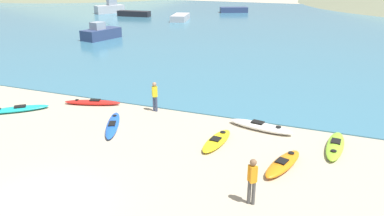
{
  "coord_description": "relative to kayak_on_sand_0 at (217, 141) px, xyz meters",
  "views": [
    {
      "loc": [
        8.5,
        -7.99,
        7.59
      ],
      "look_at": [
        1.65,
        9.54,
        0.5
      ],
      "focal_mm": 35.0,
      "sensor_mm": 36.0,
      "label": 1
    }
  ],
  "objects": [
    {
      "name": "moored_boat_0",
      "position": [
        -13.37,
        51.61,
        0.39
      ],
      "size": [
        5.12,
        3.62,
        0.92
      ],
      "color": "navy",
      "rests_on": "bay_water"
    },
    {
      "name": "moored_boat_3",
      "position": [
        -33.35,
        42.65,
        0.73
      ],
      "size": [
        4.38,
        5.18,
        2.28
      ],
      "color": "#B2B2B7",
      "rests_on": "bay_water"
    },
    {
      "name": "kayak_on_sand_4",
      "position": [
        1.56,
        2.27,
        0.05
      ],
      "size": [
        3.39,
        1.34,
        0.4
      ],
      "color": "white",
      "rests_on": "ground_plane"
    },
    {
      "name": "moored_boat_4",
      "position": [
        -18.04,
        38.2,
        0.38
      ],
      "size": [
        3.19,
        5.51,
        0.89
      ],
      "color": "#B2B2B7",
      "rests_on": "bay_water"
    },
    {
      "name": "kayak_on_sand_2",
      "position": [
        5.09,
        1.4,
        0.01
      ],
      "size": [
        0.93,
        3.17,
        0.33
      ],
      "color": "#8CCC2D",
      "rests_on": "ground_plane"
    },
    {
      "name": "ground_plane",
      "position": [
        -3.9,
        -6.91,
        -0.13
      ],
      "size": [
        400.0,
        400.0,
        0.0
      ],
      "primitive_type": "plane",
      "color": "tan"
    },
    {
      "name": "moored_boat_1",
      "position": [
        -20.16,
        20.51,
        0.6
      ],
      "size": [
        2.88,
        4.78,
        1.91
      ],
      "color": "navy",
      "rests_on": "bay_water"
    },
    {
      "name": "kayak_on_sand_1",
      "position": [
        -5.47,
        -0.15,
        0.0
      ],
      "size": [
        2.03,
        3.32,
        0.3
      ],
      "color": "blue",
      "rests_on": "ground_plane"
    },
    {
      "name": "kayak_on_sand_5",
      "position": [
        -8.41,
        2.27,
        0.01
      ],
      "size": [
        3.36,
        1.55,
        0.32
      ],
      "color": "red",
      "rests_on": "ground_plane"
    },
    {
      "name": "moored_boat_2",
      "position": [
        -27.09,
        40.09,
        0.37
      ],
      "size": [
        5.51,
        1.84,
        0.87
      ],
      "color": "black",
      "rests_on": "bay_water"
    },
    {
      "name": "bay_water",
      "position": [
        -3.9,
        38.14,
        -0.1
      ],
      "size": [
        160.0,
        70.0,
        0.06
      ],
      "primitive_type": "cube",
      "color": "teal",
      "rests_on": "ground_plane"
    },
    {
      "name": "kayak_on_sand_6",
      "position": [
        3.17,
        -1.13,
        0.04
      ],
      "size": [
        1.48,
        2.87,
        0.37
      ],
      "color": "orange",
      "rests_on": "ground_plane"
    },
    {
      "name": "person_near_foreground",
      "position": [
        2.53,
        -4.07,
        0.85
      ],
      "size": [
        0.35,
        0.31,
        1.71
      ],
      "color": "#4C4C4C",
      "rests_on": "ground_plane"
    },
    {
      "name": "kayak_on_sand_3",
      "position": [
        -11.7,
        -0.19,
        0.0
      ],
      "size": [
        3.04,
        2.78,
        0.31
      ],
      "color": "teal",
      "rests_on": "ground_plane"
    },
    {
      "name": "person_near_waterline",
      "position": [
        -4.48,
        2.66,
        0.84
      ],
      "size": [
        0.34,
        0.28,
        1.7
      ],
      "color": "#384260",
      "rests_on": "ground_plane"
    },
    {
      "name": "kayak_on_sand_0",
      "position": [
        0.0,
        0.0,
        0.0
      ],
      "size": [
        1.02,
        2.74,
        0.3
      ],
      "color": "yellow",
      "rests_on": "ground_plane"
    }
  ]
}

